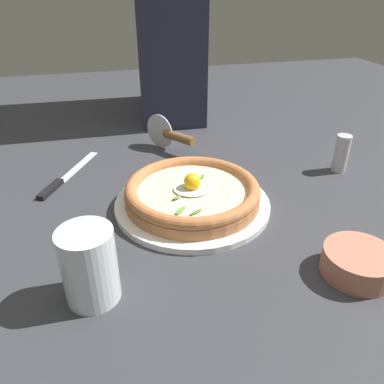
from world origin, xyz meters
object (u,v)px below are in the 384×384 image
Objects in this scene: pepper_shaker at (341,153)px; side_bowl at (358,263)px; pizza_cutter at (172,135)px; drinking_glass at (90,270)px; table_knife at (62,180)px; pizza at (192,192)px.

side_bowl is at bearing -118.55° from pepper_shaker.
drinking_glass is at bearing -114.18° from pizza_cutter.
side_bowl is 0.38m from drinking_glass.
pepper_shaker reaches higher than table_knife.
pepper_shaker is at bearing 10.62° from pizza.
pizza is 0.27m from drinking_glass.
pizza is 1.94× the size of pizza_cutter.
table_knife is 1.97× the size of drinking_glass.
side_bowl is 0.80× the size of pizza_cutter.
drinking_glass reaches higher than pizza.
pepper_shaker reaches higher than pizza.
side_bowl reaches higher than table_knife.
side_bowl is 0.96× the size of drinking_glass.
side_bowl is 0.53m from pizza_cutter.
drinking_glass is 1.30× the size of pepper_shaker.
pizza is 2.42× the size of side_bowl.
pizza_cutter is 0.50m from drinking_glass.
side_bowl is at bearing -42.63° from table_knife.
table_knife is (-0.44, 0.40, -0.02)m from side_bowl.
pizza_cutter is 0.28m from table_knife.
pizza is 0.26m from pizza_cutter.
drinking_glass is at bearing 172.78° from side_bowl.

